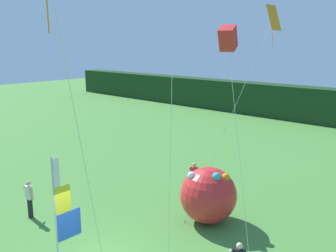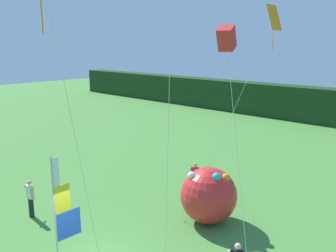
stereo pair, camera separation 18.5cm
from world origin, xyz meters
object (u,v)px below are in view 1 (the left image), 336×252
person_near_banner (29,198)px  person_mid_field (194,178)px  inflatable_balloon (208,195)px  kite_red_box_2 (228,40)px  banner_flag (63,210)px  kite_orange_diamond_4 (269,29)px

person_near_banner → person_mid_field: size_ratio=0.97×
person_near_banner → inflatable_balloon: size_ratio=0.70×
inflatable_balloon → kite_red_box_2: kite_red_box_2 is taller
banner_flag → person_mid_field: (-0.04, 7.43, -0.91)m
kite_red_box_2 → person_mid_field: bearing=136.0°
person_near_banner → person_mid_field: person_mid_field is taller
person_mid_field → inflatable_balloon: size_ratio=0.72×
banner_flag → person_near_banner: (-3.88, 0.69, -0.94)m
person_mid_field → kite_red_box_2: bearing=-44.0°
inflatable_balloon → kite_orange_diamond_4: bearing=27.4°
banner_flag → kite_red_box_2: (4.75, 2.81, 5.79)m
inflatable_balloon → kite_red_box_2: (2.64, -2.89, 6.42)m
kite_red_box_2 → kite_orange_diamond_4: 3.96m
inflatable_balloon → kite_red_box_2: size_ratio=0.30×
inflatable_balloon → kite_orange_diamond_4: (1.86, 0.97, 6.83)m
inflatable_balloon → kite_red_box_2: 7.52m
kite_orange_diamond_4 → person_mid_field: bearing=169.2°
person_near_banner → person_mid_field: (3.84, 6.74, 0.03)m
inflatable_balloon → kite_orange_diamond_4: 7.15m
banner_flag → kite_orange_diamond_4: (3.98, 6.67, 6.20)m
person_near_banner → inflatable_balloon: (6.00, 5.01, 0.31)m
person_mid_field → kite_orange_diamond_4: size_ratio=0.20×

